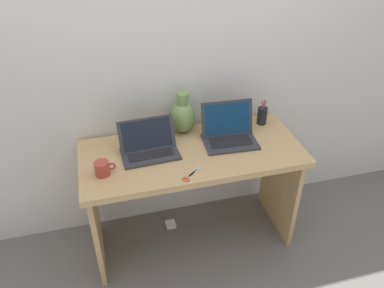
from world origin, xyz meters
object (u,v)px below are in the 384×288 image
(green_vase, at_px, (183,116))
(pen_cup, at_px, (262,115))
(power_brick, at_px, (171,224))
(coffee_mug, at_px, (102,168))
(scissors, at_px, (189,176))
(laptop_left, at_px, (149,145))
(laptop_right, at_px, (229,131))

(green_vase, distance_m, pen_cup, 0.54)
(power_brick, bearing_deg, green_vase, 36.40)
(coffee_mug, bearing_deg, green_vase, 31.40)
(green_vase, relative_size, scissors, 2.14)
(green_vase, distance_m, scissors, 0.49)
(coffee_mug, bearing_deg, laptop_left, 27.24)
(pen_cup, bearing_deg, laptop_left, -170.01)
(laptop_left, xyz_separation_m, coffee_mug, (-0.28, -0.15, -0.01))
(coffee_mug, bearing_deg, pen_cup, 14.87)
(laptop_right, relative_size, green_vase, 1.23)
(laptop_right, relative_size, scissors, 2.64)
(coffee_mug, relative_size, pen_cup, 0.68)
(laptop_left, xyz_separation_m, power_brick, (0.13, 0.09, -0.79))
(power_brick, bearing_deg, scissors, -83.33)
(coffee_mug, relative_size, scissors, 0.93)
(laptop_right, relative_size, pen_cup, 1.93)
(green_vase, xyz_separation_m, scissors, (-0.08, -0.47, -0.11))
(scissors, distance_m, power_brick, 0.83)
(laptop_right, xyz_separation_m, power_brick, (-0.38, 0.08, -0.80))
(laptop_left, distance_m, laptop_right, 0.51)
(laptop_right, bearing_deg, power_brick, 168.33)
(laptop_left, bearing_deg, green_vase, 35.64)
(laptop_right, height_order, green_vase, green_vase)
(laptop_left, height_order, laptop_right, laptop_right)
(pen_cup, bearing_deg, power_brick, -175.70)
(laptop_right, distance_m, scissors, 0.45)
(green_vase, height_order, coffee_mug, green_vase)
(green_vase, relative_size, pen_cup, 1.56)
(pen_cup, bearing_deg, coffee_mug, -165.13)
(green_vase, height_order, pen_cup, green_vase)
(coffee_mug, distance_m, scissors, 0.48)
(laptop_left, bearing_deg, coffee_mug, -152.76)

